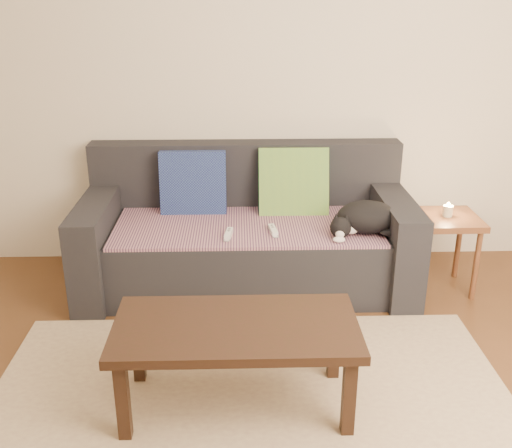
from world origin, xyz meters
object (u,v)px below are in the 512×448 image
object	(u,v)px
sofa	(247,238)
cat	(365,218)
wii_remote_a	(229,234)
wii_remote_b	(273,230)
coffee_table	(236,335)
side_table	(445,229)

from	to	relation	value
sofa	cat	world-z (taller)	sofa
cat	wii_remote_a	xyz separation A→B (m)	(-0.83, -0.03, -0.08)
cat	wii_remote_a	distance (m)	0.83
cat	wii_remote_b	size ratio (longest dim) A/B	3.03
wii_remote_b	coffee_table	size ratio (longest dim) A/B	0.14
wii_remote_b	wii_remote_a	bearing A→B (deg)	92.82
coffee_table	sofa	bearing A→B (deg)	87.04
cat	coffee_table	distance (m)	1.32
sofa	cat	xyz separation A→B (m)	(0.71, -0.25, 0.22)
cat	wii_remote_a	bearing A→B (deg)	-171.15
wii_remote_a	wii_remote_b	world-z (taller)	same
sofa	cat	size ratio (longest dim) A/B	4.63
wii_remote_b	side_table	bearing A→B (deg)	-92.75
cat	wii_remote_a	size ratio (longest dim) A/B	3.03
wii_remote_b	coffee_table	world-z (taller)	wii_remote_b
wii_remote_a	coffee_table	distance (m)	1.03
cat	coffee_table	xyz separation A→B (m)	(-0.78, -1.06, -0.15)
coffee_table	wii_remote_a	bearing A→B (deg)	92.51
cat	wii_remote_b	distance (m)	0.56
sofa	cat	bearing A→B (deg)	-19.39
sofa	wii_remote_b	bearing A→B (deg)	-56.16
sofa	side_table	world-z (taller)	sofa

